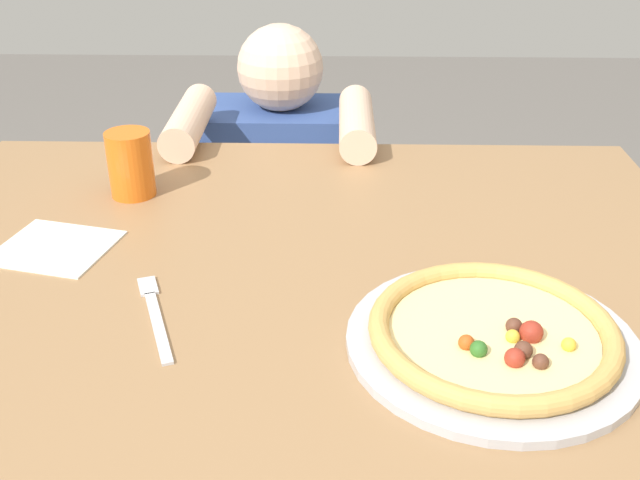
{
  "coord_description": "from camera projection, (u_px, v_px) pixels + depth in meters",
  "views": [
    {
      "loc": [
        0.06,
        -0.96,
        1.29
      ],
      "look_at": [
        0.03,
        -0.01,
        0.78
      ],
      "focal_mm": 42.37,
      "sensor_mm": 36.0,
      "label": 1
    }
  ],
  "objects": [
    {
      "name": "dining_table",
      "position": [
        298.0,
        317.0,
        1.15
      ],
      "size": [
        1.23,
        0.9,
        0.75
      ],
      "color": "#936D47",
      "rests_on": "ground"
    },
    {
      "name": "pizza_near",
      "position": [
        493.0,
        335.0,
        0.9
      ],
      "size": [
        0.35,
        0.35,
        0.04
      ],
      "color": "#B7B7BC",
      "rests_on": "dining_table"
    },
    {
      "name": "drink_cup_colored",
      "position": [
        131.0,
        164.0,
        1.26
      ],
      "size": [
        0.08,
        0.08,
        0.11
      ],
      "color": "orange",
      "rests_on": "dining_table"
    },
    {
      "name": "paper_napkin",
      "position": [
        55.0,
        247.0,
        1.12
      ],
      "size": [
        0.19,
        0.18,
        0.0
      ],
      "primitive_type": "cube",
      "rotation": [
        0.0,
        0.0,
        -0.24
      ],
      "color": "white",
      "rests_on": "dining_table"
    },
    {
      "name": "fork",
      "position": [
        155.0,
        313.0,
        0.96
      ],
      "size": [
        0.09,
        0.2,
        0.0
      ],
      "color": "silver",
      "rests_on": "dining_table"
    },
    {
      "name": "diner_seated",
      "position": [
        284.0,
        230.0,
        1.87
      ],
      "size": [
        0.41,
        0.52,
        0.93
      ],
      "color": "#333847",
      "rests_on": "ground"
    }
  ]
}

